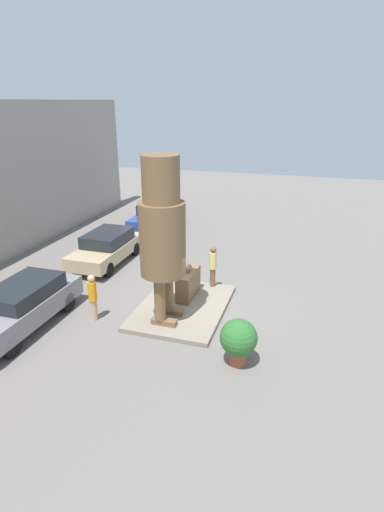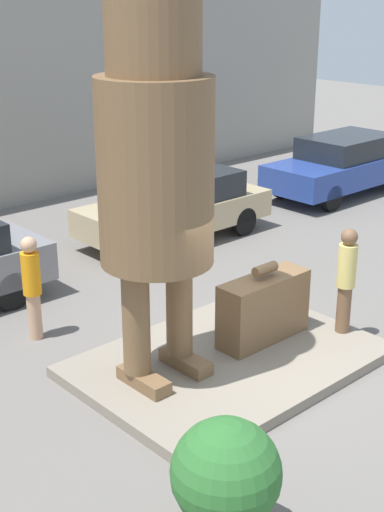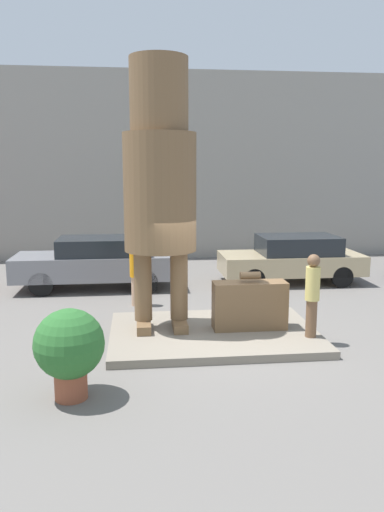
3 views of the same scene
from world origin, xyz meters
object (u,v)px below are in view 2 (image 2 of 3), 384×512
worker_hivis (32,284)px  tourist (346,276)px  parked_car_blue (342,164)px  planter_pot (226,478)px  parked_car_tan (177,205)px  giant_suitcase (264,308)px  statue_figure (155,145)px

worker_hivis → tourist: bearing=-43.4°
parked_car_blue → worker_hivis: 10.83m
planter_pot → parked_car_tan: bearing=51.6°
planter_pot → worker_hivis: 5.39m
parked_car_blue → tourist: bearing=36.7°
giant_suitcase → worker_hivis: size_ratio=0.91×
giant_suitcase → tourist: bearing=-30.9°
parked_car_tan → worker_hivis: bearing=23.7°
planter_pot → worker_hivis: (1.00, 5.29, 0.10)m
parked_car_tan → parked_car_blue: 5.77m
statue_figure → worker_hivis: 3.50m
statue_figure → parked_car_tan: bearing=46.5°
parked_car_tan → parked_car_blue: parked_car_blue is taller
giant_suitcase → parked_car_tan: (2.47, 4.82, 0.11)m
statue_figure → tourist: size_ratio=3.25×
giant_suitcase → planter_pot: 4.31m
parked_car_blue → parked_car_tan: bearing=-2.0°
statue_figure → giant_suitcase: size_ratio=3.55×
giant_suitcase → parked_car_tan: 5.42m
planter_pot → tourist: bearing=23.1°
statue_figure → parked_car_blue: statue_figure is taller
tourist → worker_hivis: size_ratio=1.00×
tourist → parked_car_blue: 8.87m
statue_figure → giant_suitcase: 3.32m
parked_car_tan → parked_car_blue: bearing=178.0°
giant_suitcase → parked_car_blue: bearing=29.3°
statue_figure → parked_car_tan: (4.34, 4.57, -2.62)m
statue_figure → planter_pot: (-1.56, -2.87, -2.57)m
parked_car_tan → statue_figure: bearing=46.5°
giant_suitcase → worker_hivis: worker_hivis is taller
statue_figure → parked_car_blue: (10.10, 4.37, -2.57)m
parked_car_blue → statue_figure: bearing=23.4°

